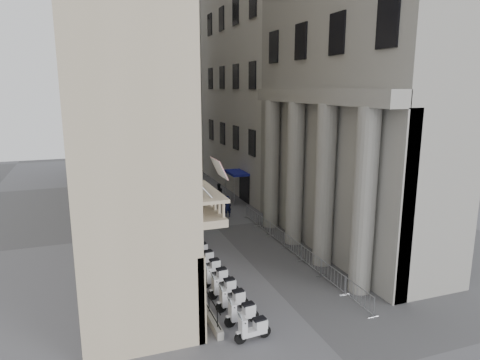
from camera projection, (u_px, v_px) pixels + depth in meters
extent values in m
cube|color=#C6B398|center=(102.00, 1.00, 30.74)|extent=(5.00, 36.00, 34.00)
cube|color=beige|center=(153.00, 57.00, 57.56)|extent=(22.00, 10.00, 30.00)
cylinder|color=silver|center=(163.00, 212.00, 34.74)|extent=(0.06, 0.06, 2.12)
cylinder|color=silver|center=(195.00, 209.00, 35.64)|extent=(0.06, 0.06, 2.12)
cylinder|color=silver|center=(158.00, 203.00, 37.23)|extent=(0.06, 0.06, 2.12)
cylinder|color=silver|center=(188.00, 201.00, 38.12)|extent=(0.06, 0.06, 2.12)
cube|color=white|center=(176.00, 193.00, 36.20)|extent=(2.89, 2.89, 0.12)
cone|color=white|center=(176.00, 188.00, 36.10)|extent=(3.86, 3.86, 0.96)
cylinder|color=gray|center=(149.00, 171.00, 38.13)|extent=(0.16, 0.16, 7.30)
cylinder|color=gray|center=(160.00, 130.00, 37.27)|extent=(2.04, 1.02, 0.12)
cube|color=gray|center=(171.00, 131.00, 37.19)|extent=(0.50, 0.37, 0.14)
cube|color=black|center=(165.00, 225.00, 32.04)|extent=(0.40, 0.80, 1.62)
cube|color=#19E54C|center=(166.00, 223.00, 32.07)|extent=(0.17, 0.57, 0.90)
imported|color=black|center=(227.00, 206.00, 36.77)|extent=(0.68, 0.45, 1.87)
imported|color=black|center=(219.00, 193.00, 41.18)|extent=(0.96, 0.75, 1.95)
imported|color=black|center=(171.00, 190.00, 43.34)|extent=(0.92, 0.87, 1.58)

